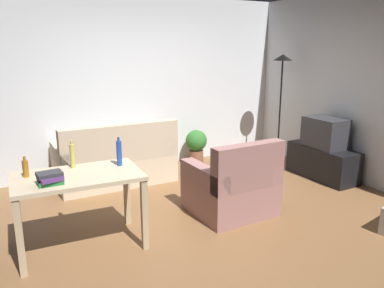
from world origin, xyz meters
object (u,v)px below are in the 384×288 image
bottle_squat (72,156)px  tv_stand (322,162)px  tv (325,133)px  desk (78,185)px  armchair (233,188)px  book_stack (50,178)px  torchiere_lamp (282,79)px  bottle_blue (119,153)px  couch (116,162)px  potted_plant (196,144)px  bottle_amber (25,168)px

bottle_squat → tv_stand: bearing=2.2°
tv → desk: bearing=95.9°
armchair → book_stack: bearing=1.8°
tv_stand → torchiere_lamp: 1.55m
torchiere_lamp → bottle_blue: 3.54m
tv → bottle_squat: (-3.69, -0.14, 0.19)m
couch → potted_plant: couch is taller
tv → desk: size_ratio=0.49×
tv_stand → tv: (0.00, 0.00, 0.46)m
torchiere_lamp → book_stack: (-3.96, -1.56, -0.60)m
torchiere_lamp → book_stack: torchiere_lamp is taller
potted_plant → bottle_amber: 3.38m
desk → potted_plant: desk is taller
desk → couch: bearing=64.8°
bottle_squat → armchair: bearing=-9.2°
tv_stand → desk: size_ratio=0.89×
tv_stand → tv: bearing=-90.0°
tv_stand → torchiere_lamp: torchiere_lamp is taller
couch → tv_stand: bearing=156.0°
book_stack → tv: bearing=7.8°
book_stack → tv_stand: bearing=7.8°
desk → bottle_squat: 0.33m
tv → bottle_amber: bearing=93.1°
tv → armchair: 2.01m
torchiere_lamp → tv: bearing=-89.8°
couch → tv_stand: (2.82, -1.25, -0.07)m
armchair → bottle_squat: size_ratio=3.24×
tv_stand → bottle_blue: size_ratio=3.67×
couch → armchair: (0.90, -1.68, 0.01)m
potted_plant → bottle_blue: (-1.93, -1.86, 0.56)m
potted_plant → book_stack: 3.42m
potted_plant → desk: bearing=-140.7°
tv → bottle_amber: size_ratio=2.98×
couch → tv: (2.82, -1.25, 0.39)m
couch → bottle_squat: (-0.87, -1.40, 0.58)m
tv → bottle_blue: bearing=95.1°
desk → book_stack: book_stack is taller
armchair → bottle_amber: (-2.21, 0.21, 0.52)m
couch → tv_stand: 3.08m
torchiere_lamp → armchair: torchiere_lamp is taller
tv → bottle_blue: bottle_blue is taller
couch → bottle_blue: bearing=74.5°
bottle_amber → book_stack: bearing=-62.0°
tv → potted_plant: size_ratio=1.05×
torchiere_lamp → bottle_squat: size_ratio=6.38×
potted_plant → bottle_blue: size_ratio=1.90×
bottle_squat → potted_plant: bearing=35.8°
tv → armchair: same height
armchair → bottle_amber: bearing=-6.6°
potted_plant → couch: bearing=-168.3°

